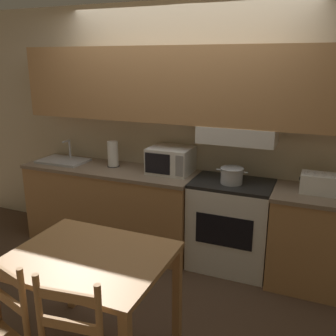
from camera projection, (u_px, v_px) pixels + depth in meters
The scene contains 11 objects.
ground_plane at pixel (182, 243), 4.23m from camera, with size 16.00×16.00×0.00m, color #4C3828.
wall_back at pixel (183, 109), 3.74m from camera, with size 5.76×0.38×2.55m.
lower_counter_main at pixel (111, 206), 4.13m from camera, with size 1.90×0.60×0.88m.
lower_counter_right_stub at pixel (311, 239), 3.35m from camera, with size 0.71×0.60×0.88m.
stove_range at pixel (230, 225), 3.65m from camera, with size 0.76×0.54×0.88m.
cooking_pot at pixel (232, 175), 3.47m from camera, with size 0.29×0.22×0.15m.
microwave at pixel (171, 160), 3.80m from camera, with size 0.43×0.37×0.26m.
toaster at pixel (319, 183), 3.23m from camera, with size 0.31×0.21×0.17m.
sink_basin at pixel (63, 160), 4.22m from camera, with size 0.53×0.35×0.23m.
paper_towel_roll at pixel (113, 154), 4.01m from camera, with size 0.13×0.13×0.28m.
dining_table at pixel (90, 270), 2.45m from camera, with size 1.02×0.83×0.77m.
Camera 1 is at (1.33, -3.59, 1.99)m, focal length 40.00 mm.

